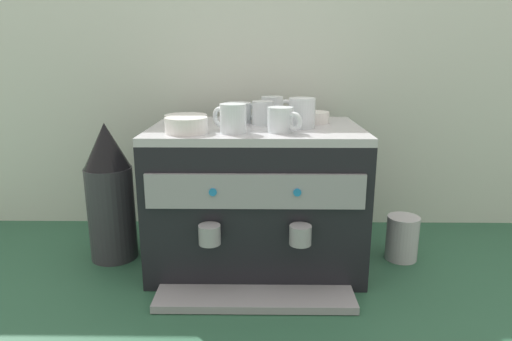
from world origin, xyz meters
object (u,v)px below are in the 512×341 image
Objects in this scene: espresso_machine at (256,196)px; ceramic_bowl_1 at (312,117)px; ceramic_cup_2 at (239,113)px; ceramic_cup_0 at (302,113)px; ceramic_cup_4 at (232,118)px; ceramic_bowl_2 at (186,126)px; coffee_grinder at (110,193)px; ceramic_cup_1 at (262,113)px; ceramic_cup_3 at (273,108)px; ceramic_bowl_0 at (186,120)px; milk_pitcher at (402,238)px; ceramic_cup_5 at (282,120)px.

ceramic_bowl_1 is at bearing 24.22° from espresso_machine.
ceramic_cup_2 is (-0.05, 0.07, 0.24)m from espresso_machine.
ceramic_cup_2 reaches higher than ceramic_bowl_1.
ceramic_cup_0 is 1.11× the size of ceramic_cup_2.
ceramic_cup_4 reaches higher than ceramic_bowl_2.
ceramic_bowl_2 is 0.26× the size of coffee_grinder.
ceramic_cup_1 is at bearing -164.18° from ceramic_bowl_1.
ceramic_cup_3 reaches higher than ceramic_bowl_0.
ceramic_cup_3 is at bearing 44.93° from ceramic_bowl_2.
ceramic_cup_2 reaches higher than coffee_grinder.
ceramic_cup_2 is (-0.07, 0.04, -0.00)m from ceramic_cup_1.
ceramic_cup_1 reaches higher than ceramic_bowl_1.
ceramic_cup_0 is at bearing 16.69° from ceramic_bowl_2.
ceramic_cup_5 is at bearing -163.55° from milk_pitcher.
coffee_grinder is at bearing 179.92° from milk_pitcher.
coffee_grinder is (-0.57, 0.03, -0.25)m from ceramic_cup_0.
milk_pitcher is (0.50, -0.06, -0.38)m from ceramic_cup_2.
ceramic_bowl_0 is at bearing 1.17° from coffee_grinder.
ceramic_cup_3 is at bearing 24.80° from ceramic_cup_2.
ceramic_cup_0 reaches higher than ceramic_cup_4.
ceramic_cup_0 reaches higher than ceramic_cup_3.
espresso_machine is at bearing -54.28° from ceramic_cup_2.
coffee_grinder is at bearing -171.30° from ceramic_cup_2.
ceramic_cup_5 is at bearing -119.34° from ceramic_bowl_1.
ceramic_cup_3 is 0.33m from ceramic_bowl_2.
ceramic_bowl_1 is (0.22, 0.00, -0.01)m from ceramic_cup_2.
coffee_grinder is (-0.61, -0.06, -0.22)m from ceramic_bowl_1.
ceramic_cup_5 is (0.02, -0.22, -0.00)m from ceramic_cup_3.
ceramic_cup_3 is at bearing 67.97° from ceramic_cup_1.
ceramic_cup_0 reaches higher than ceramic_bowl_2.
coffee_grinder is (-0.46, -0.02, -0.24)m from ceramic_cup_1.
ceramic_cup_3 is (0.11, 0.05, 0.01)m from ceramic_cup_2.
ceramic_bowl_2 is at bearing -178.70° from ceramic_cup_4.
ceramic_cup_3 is 0.57m from milk_pitcher.
ceramic_bowl_2 is 0.74m from milk_pitcher.
ceramic_cup_3 reaches higher than ceramic_cup_1.
ceramic_cup_1 is 0.10m from ceramic_cup_3.
ceramic_bowl_0 is (-0.33, 0.04, -0.03)m from ceramic_cup_0.
ceramic_bowl_1 reaches higher than milk_pitcher.
ceramic_cup_0 is 1.37× the size of ceramic_cup_1.
ceramic_cup_1 reaches higher than coffee_grinder.
ceramic_bowl_0 is at bearing 179.47° from milk_pitcher.
ceramic_cup_1 is 0.69× the size of ceramic_bowl_0.
ceramic_cup_3 is (-0.08, 0.14, -0.00)m from ceramic_cup_0.
ceramic_cup_3 is at bearing 158.11° from ceramic_bowl_1.
ceramic_cup_2 is 0.23m from ceramic_bowl_2.
ceramic_cup_4 is 0.30m from ceramic_bowl_1.
milk_pitcher is at bearing 13.28° from ceramic_cup_4.
ceramic_cup_4 is 0.69× the size of milk_pitcher.
ceramic_cup_2 is 0.76× the size of milk_pitcher.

